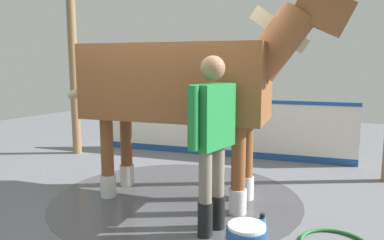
{
  "coord_description": "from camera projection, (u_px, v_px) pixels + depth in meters",
  "views": [
    {
      "loc": [
        2.5,
        -3.59,
        1.7
      ],
      "look_at": [
        0.43,
        -0.09,
        1.08
      ],
      "focal_mm": 34.97,
      "sensor_mm": 36.0,
      "label": 1
    }
  ],
  "objects": [
    {
      "name": "ground_plane",
      "position": [
        165.0,
        204.0,
        4.57
      ],
      "size": [
        16.0,
        16.0,
        0.02
      ],
      "primitive_type": "cube",
      "color": "slate"
    },
    {
      "name": "wet_patch",
      "position": [
        177.0,
        197.0,
        4.76
      ],
      "size": [
        3.14,
        3.14,
        0.0
      ],
      "primitive_type": "cylinder",
      "color": "#4C4C54",
      "rests_on": "ground"
    },
    {
      "name": "barrier_wall",
      "position": [
        222.0,
        130.0,
        6.85
      ],
      "size": [
        4.57,
        1.03,
        1.06
      ],
      "color": "white",
      "rests_on": "ground"
    },
    {
      "name": "roof_post_far",
      "position": [
        74.0,
        71.0,
        6.89
      ],
      "size": [
        0.16,
        0.16,
        3.09
      ],
      "primitive_type": "cylinder",
      "color": "olive",
      "rests_on": "ground"
    },
    {
      "name": "horse",
      "position": [
        185.0,
        84.0,
        4.51
      ],
      "size": [
        3.5,
        1.33,
        2.52
      ],
      "rotation": [
        0.0,
        0.0,
        0.2
      ],
      "color": "brown",
      "rests_on": "ground"
    },
    {
      "name": "handler",
      "position": [
        212.0,
        132.0,
        3.63
      ],
      "size": [
        0.27,
        0.7,
        1.77
      ],
      "rotation": [
        0.0,
        0.0,
        3.04
      ],
      "color": "black",
      "rests_on": "ground"
    },
    {
      "name": "bottle_shampoo",
      "position": [
        262.0,
        226.0,
        3.66
      ],
      "size": [
        0.07,
        0.07,
        0.24
      ],
      "color": "#3399CC",
      "rests_on": "ground"
    }
  ]
}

